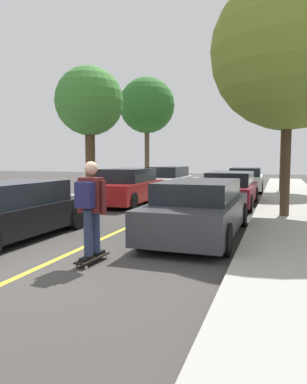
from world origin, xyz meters
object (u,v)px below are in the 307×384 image
object	(u,v)px
parked_car_left_far	(167,180)
parked_car_left_near	(126,187)
skateboard	(92,258)
street_tree_right_nearest	(290,51)
parked_car_right_far	(246,179)
street_tree_left_nearest	(89,102)
street_tree_right_near	(285,90)
parked_car_right_nearest	(199,209)
parked_car_right_near	(231,189)
skateboarder	(90,204)
parked_car_left_nearest	(8,211)
street_tree_left_near	(147,106)

from	to	relation	value
parked_car_left_far	parked_car_left_near	bearing A→B (deg)	-90.02
skateboard	street_tree_right_nearest	bearing A→B (deg)	61.11
parked_car_right_far	street_tree_left_nearest	world-z (taller)	street_tree_left_nearest
street_tree_left_nearest	street_tree_right_near	bearing A→B (deg)	38.12
street_tree_right_near	skateboard	distance (m)	16.00
parked_car_right_nearest	parked_car_right_far	xyz separation A→B (m)	(0.00, 12.80, 0.02)
parked_car_right_far	street_tree_left_nearest	bearing A→B (deg)	-130.20
parked_car_left_far	parked_car_right_nearest	xyz separation A→B (m)	(4.09, -10.83, -0.04)
street_tree_right_nearest	parked_car_right_far	bearing A→B (deg)	101.30
parked_car_right_near	skateboard	distance (m)	8.88
parked_car_left_far	parked_car_right_far	world-z (taller)	parked_car_left_far
parked_car_right_nearest	skateboarder	world-z (taller)	skateboarder
parked_car_left_nearest	street_tree_left_nearest	size ratio (longest dim) A/B	0.80
parked_car_left_far	parked_car_right_far	distance (m)	4.54
parked_car_left_near	street_tree_right_near	world-z (taller)	street_tree_right_near
parked_car_right_near	street_tree_right_near	bearing A→B (deg)	72.00
parked_car_left_far	street_tree_right_near	bearing A→B (deg)	10.23
parked_car_right_nearest	street_tree_right_near	xyz separation A→B (m)	(1.94, 11.92, 4.73)
parked_car_left_near	street_tree_right_near	distance (m)	10.25
parked_car_right_near	street_tree_right_nearest	distance (m)	5.51
parked_car_left_nearest	parked_car_right_far	xyz separation A→B (m)	(4.09, 14.53, 0.03)
street_tree_right_nearest	parked_car_left_far	bearing A→B (deg)	127.91
street_tree_left_nearest	parked_car_right_far	bearing A→B (deg)	49.80
street_tree_left_near	street_tree_right_nearest	world-z (taller)	street_tree_right_nearest
street_tree_left_nearest	street_tree_right_nearest	distance (m)	8.41
parked_car_left_nearest	skateboard	xyz separation A→B (m)	(2.78, -1.10, -0.56)
parked_car_right_far	street_tree_right_near	distance (m)	5.17
parked_car_right_near	parked_car_left_far	bearing A→B (deg)	129.90
parked_car_right_nearest	street_tree_left_nearest	distance (m)	9.03
street_tree_right_nearest	skateboarder	bearing A→B (deg)	-118.77
street_tree_left_nearest	street_tree_right_nearest	xyz separation A→B (m)	(7.98, -2.58, 0.68)
street_tree_left_near	street_tree_right_near	world-z (taller)	street_tree_right_near
street_tree_right_near	parked_car_left_near	bearing A→B (deg)	-131.47
parked_car_right_far	skateboarder	xyz separation A→B (m)	(-1.32, -15.66, 0.38)
street_tree_left_nearest	street_tree_left_near	xyz separation A→B (m)	(-0.00, 7.18, 0.84)
parked_car_right_far	street_tree_left_nearest	size ratio (longest dim) A/B	0.83
parked_car_right_far	street_tree_right_nearest	bearing A→B (deg)	-78.70
parked_car_right_far	skateboard	distance (m)	15.69
parked_car_right_near	parked_car_right_far	xyz separation A→B (m)	(0.00, 6.86, 0.02)
street_tree_right_nearest	skateboard	size ratio (longest dim) A/B	8.30
street_tree_right_nearest	skateboard	world-z (taller)	street_tree_right_nearest
parked_car_left_near	skateboard	distance (m)	8.41
parked_car_left_nearest	parked_car_left_near	size ratio (longest dim) A/B	0.99
street_tree_left_near	street_tree_right_near	size ratio (longest dim) A/B	0.91
parked_car_left_nearest	parked_car_right_far	distance (m)	15.09
parked_car_left_far	parked_car_right_far	xyz separation A→B (m)	(4.09, 1.97, -0.02)
parked_car_left_near	street_tree_left_near	world-z (taller)	street_tree_left_near
parked_car_left_near	skateboard	xyz separation A→B (m)	(2.78, -7.91, -0.62)
street_tree_left_near	skateboarder	world-z (taller)	street_tree_left_near
street_tree_left_near	street_tree_right_near	bearing A→B (deg)	-6.61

